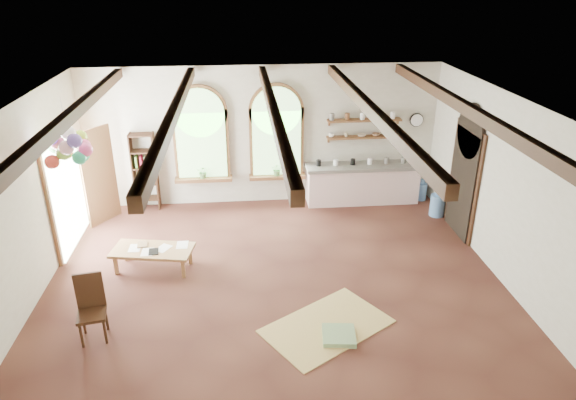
{
  "coord_description": "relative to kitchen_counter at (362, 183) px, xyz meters",
  "views": [
    {
      "loc": [
        -0.51,
        -7.77,
        5.07
      ],
      "look_at": [
        0.29,
        0.6,
        1.29
      ],
      "focal_mm": 32.0,
      "sensor_mm": 36.0,
      "label": 1
    }
  ],
  "objects": [
    {
      "name": "left_doorway",
      "position": [
        -6.25,
        -1.4,
        0.67
      ],
      "size": [
        0.1,
        1.9,
        2.5
      ],
      "primitive_type": "cube",
      "color": "brown",
      "rests_on": "floor"
    },
    {
      "name": "wall_clock",
      "position": [
        1.25,
        0.25,
        1.42
      ],
      "size": [
        0.32,
        0.04,
        0.32
      ],
      "primitive_type": "cylinder",
      "rotation": [
        1.57,
        0.0,
        0.0
      ],
      "color": "black",
      "rests_on": "wall_back"
    },
    {
      "name": "floor_cushion",
      "position": [
        -1.46,
        -4.87,
        -0.43
      ],
      "size": [
        0.54,
        0.54,
        0.08
      ],
      "primitive_type": "cube",
      "rotation": [
        0.0,
        0.0,
        -0.11
      ],
      "color": "gray",
      "rests_on": "floor"
    },
    {
      "name": "shelf_cup_b",
      "position": [
        -0.4,
        0.18,
        1.14
      ],
      "size": [
        0.1,
        0.1,
        0.09
      ],
      "primitive_type": "imported",
      "color": "beige",
      "rests_on": "wall_shelf_lower"
    },
    {
      "name": "kitchen_counter",
      "position": [
        0.0,
        0.0,
        0.0
      ],
      "size": [
        2.68,
        0.62,
        0.94
      ],
      "color": "silver",
      "rests_on": "floor"
    },
    {
      "name": "wall_shelf_upper",
      "position": [
        0.0,
        0.18,
        1.47
      ],
      "size": [
        1.7,
        0.24,
        0.04
      ],
      "primitive_type": "cube",
      "color": "brown",
      "rests_on": "wall_back"
    },
    {
      "name": "floor_mat",
      "position": [
        -1.59,
        -4.59,
        -0.47
      ],
      "size": [
        2.23,
        2.01,
        0.02
      ],
      "primitive_type": "cube",
      "rotation": [
        0.0,
        0.0,
        0.57
      ],
      "color": "tan",
      "rests_on": "floor"
    },
    {
      "name": "bookshelf",
      "position": [
        -5.0,
        0.12,
        0.42
      ],
      "size": [
        0.53,
        0.32,
        1.8
      ],
      "color": "#371D11",
      "rests_on": "floor"
    },
    {
      "name": "water_jug_b",
      "position": [
        1.52,
        -0.9,
        -0.2
      ],
      "size": [
        0.33,
        0.33,
        0.63
      ],
      "color": "#5A87C1",
      "rests_on": "floor"
    },
    {
      "name": "shelf_bowl_a",
      "position": [
        -0.05,
        0.18,
        1.12
      ],
      "size": [
        0.22,
        0.22,
        0.05
      ],
      "primitive_type": "imported",
      "color": "beige",
      "rests_on": "wall_shelf_lower"
    },
    {
      "name": "shelf_bowl_b",
      "position": [
        0.3,
        0.18,
        1.12
      ],
      "size": [
        0.2,
        0.2,
        0.06
      ],
      "primitive_type": "imported",
      "color": "#8C664C",
      "rests_on": "wall_shelf_lower"
    },
    {
      "name": "floor",
      "position": [
        -2.3,
        -3.2,
        -0.48
      ],
      "size": [
        8.0,
        8.0,
        0.0
      ],
      "primitive_type": "plane",
      "color": "brown",
      "rests_on": "ground"
    },
    {
      "name": "potted_plant_right",
      "position": [
        -2.0,
        0.12,
        0.37
      ],
      "size": [
        0.27,
        0.23,
        0.3
      ],
      "primitive_type": "imported",
      "color": "#598C4C",
      "rests_on": "window_right"
    },
    {
      "name": "coffee_table",
      "position": [
        -4.5,
        -2.6,
        -0.11
      ],
      "size": [
        1.55,
        0.92,
        0.41
      ],
      "color": "tan",
      "rests_on": "floor"
    },
    {
      "name": "side_chair",
      "position": [
        -5.1,
        -4.5,
        -0.18
      ],
      "size": [
        0.47,
        0.47,
        1.03
      ],
      "color": "#371D11",
      "rests_on": "floor"
    },
    {
      "name": "shelf_vase",
      "position": [
        0.65,
        0.18,
        1.19
      ],
      "size": [
        0.18,
        0.18,
        0.19
      ],
      "primitive_type": "imported",
      "color": "slate",
      "rests_on": "wall_shelf_lower"
    },
    {
      "name": "table_book",
      "position": [
        -4.79,
        -2.44,
        -0.05
      ],
      "size": [
        0.2,
        0.28,
        0.02
      ],
      "primitive_type": "imported",
      "rotation": [
        0.0,
        0.0,
        0.1
      ],
      "color": "olive",
      "rests_on": "coffee_table"
    },
    {
      "name": "wall_shelf_lower",
      "position": [
        0.0,
        0.18,
        1.07
      ],
      "size": [
        1.7,
        0.24,
        0.04
      ],
      "primitive_type": "cube",
      "color": "brown",
      "rests_on": "wall_back"
    },
    {
      "name": "tablet",
      "position": [
        -4.46,
        -2.71,
        -0.06
      ],
      "size": [
        0.2,
        0.26,
        0.01
      ],
      "primitive_type": "cube",
      "rotation": [
        0.0,
        0.0,
        0.11
      ],
      "color": "black",
      "rests_on": "coffee_table"
    },
    {
      "name": "shelf_cup_a",
      "position": [
        -0.75,
        0.18,
        1.14
      ],
      "size": [
        0.12,
        0.1,
        0.1
      ],
      "primitive_type": "imported",
      "color": "white",
      "rests_on": "wall_shelf_lower"
    },
    {
      "name": "window_right",
      "position": [
        -2.0,
        0.23,
        1.16
      ],
      "size": [
        1.3,
        0.28,
        2.2
      ],
      "color": "brown",
      "rests_on": "floor"
    },
    {
      "name": "right_doorway",
      "position": [
        1.65,
        -1.7,
        0.62
      ],
      "size": [
        0.1,
        1.3,
        2.4
      ],
      "primitive_type": "cube",
      "color": "black",
      "rests_on": "floor"
    },
    {
      "name": "potted_plant_left",
      "position": [
        -3.7,
        0.12,
        0.37
      ],
      "size": [
        0.27,
        0.23,
        0.3
      ],
      "primitive_type": "imported",
      "color": "#598C4C",
      "rests_on": "window_left"
    },
    {
      "name": "water_jug_a",
      "position": [
        1.45,
        0.0,
        -0.25
      ],
      "size": [
        0.27,
        0.27,
        0.53
      ],
      "color": "#5A87C1",
      "rests_on": "floor"
    },
    {
      "name": "balloon_cluster",
      "position": [
        -5.71,
        -2.4,
        1.86
      ],
      "size": [
        0.8,
        0.86,
        1.15
      ],
      "color": "white",
      "rests_on": "floor"
    },
    {
      "name": "window_left",
      "position": [
        -3.7,
        0.23,
        1.16
      ],
      "size": [
        1.3,
        0.28,
        2.2
      ],
      "color": "brown",
      "rests_on": "floor"
    },
    {
      "name": "ceiling_beams",
      "position": [
        -2.3,
        -3.2,
        2.62
      ],
      "size": [
        6.2,
        6.8,
        0.18
      ],
      "primitive_type": null,
      "color": "#371D11",
      "rests_on": "ceiling"
    }
  ]
}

